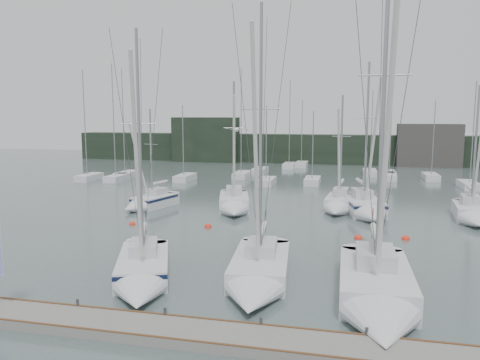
{
  "coord_description": "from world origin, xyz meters",
  "views": [
    {
      "loc": [
        5.09,
        -21.1,
        8.55
      ],
      "look_at": [
        -0.93,
        5.0,
        4.78
      ],
      "focal_mm": 35.0,
      "sensor_mm": 36.0,
      "label": 1
    }
  ],
  "objects_px": {
    "buoy_a": "(208,227)",
    "sailboat_near_center": "(257,279)",
    "buoy_b": "(358,239)",
    "sailboat_mid_b": "(234,205)",
    "buoy_d": "(405,239)",
    "sailboat_mid_e": "(473,215)",
    "sailboat_mid_a": "(147,203)",
    "sailboat_mid_c": "(338,205)",
    "sailboat_mid_d": "(367,209)",
    "sailboat_near_right": "(378,298)",
    "buoy_c": "(132,225)",
    "sailboat_near_left": "(142,275)"
  },
  "relations": [
    {
      "from": "buoy_a",
      "to": "sailboat_near_center",
      "type": "bearing_deg",
      "value": -62.48
    },
    {
      "from": "buoy_a",
      "to": "buoy_b",
      "type": "relative_size",
      "value": 0.96
    },
    {
      "from": "sailboat_near_center",
      "to": "sailboat_mid_b",
      "type": "height_order",
      "value": "sailboat_near_center"
    },
    {
      "from": "buoy_d",
      "to": "buoy_b",
      "type": "bearing_deg",
      "value": -169.91
    },
    {
      "from": "sailboat_mid_e",
      "to": "buoy_b",
      "type": "xyz_separation_m",
      "value": [
        -9.0,
        -7.32,
        -0.56
      ]
    },
    {
      "from": "sailboat_mid_a",
      "to": "sailboat_mid_c",
      "type": "xyz_separation_m",
      "value": [
        17.07,
        2.67,
        0.03
      ]
    },
    {
      "from": "sailboat_mid_b",
      "to": "sailboat_mid_a",
      "type": "bearing_deg",
      "value": 169.72
    },
    {
      "from": "sailboat_mid_e",
      "to": "buoy_d",
      "type": "height_order",
      "value": "sailboat_mid_e"
    },
    {
      "from": "sailboat_mid_d",
      "to": "sailboat_mid_e",
      "type": "height_order",
      "value": "sailboat_mid_d"
    },
    {
      "from": "sailboat_near_right",
      "to": "buoy_d",
      "type": "height_order",
      "value": "sailboat_near_right"
    },
    {
      "from": "sailboat_mid_a",
      "to": "buoy_b",
      "type": "distance_m",
      "value": 19.68
    },
    {
      "from": "buoy_c",
      "to": "sailboat_near_left",
      "type": "bearing_deg",
      "value": -62.14
    },
    {
      "from": "buoy_d",
      "to": "sailboat_mid_c",
      "type": "bearing_deg",
      "value": 119.15
    },
    {
      "from": "sailboat_near_right",
      "to": "sailboat_mid_e",
      "type": "distance_m",
      "value": 21.38
    },
    {
      "from": "sailboat_mid_c",
      "to": "buoy_b",
      "type": "bearing_deg",
      "value": -75.48
    },
    {
      "from": "sailboat_near_left",
      "to": "sailboat_mid_c",
      "type": "height_order",
      "value": "sailboat_near_left"
    },
    {
      "from": "sailboat_mid_a",
      "to": "buoy_a",
      "type": "bearing_deg",
      "value": -20.65
    },
    {
      "from": "sailboat_mid_a",
      "to": "buoy_c",
      "type": "xyz_separation_m",
      "value": [
        1.46,
        -6.01,
        -0.53
      ]
    },
    {
      "from": "sailboat_mid_b",
      "to": "sailboat_near_left",
      "type": "bearing_deg",
      "value": -104.76
    },
    {
      "from": "sailboat_near_right",
      "to": "buoy_c",
      "type": "distance_m",
      "value": 21.8
    },
    {
      "from": "buoy_d",
      "to": "sailboat_near_right",
      "type": "bearing_deg",
      "value": -101.41
    },
    {
      "from": "sailboat_near_left",
      "to": "buoy_d",
      "type": "bearing_deg",
      "value": 19.75
    },
    {
      "from": "sailboat_mid_d",
      "to": "buoy_d",
      "type": "height_order",
      "value": "sailboat_mid_d"
    },
    {
      "from": "buoy_c",
      "to": "buoy_d",
      "type": "height_order",
      "value": "buoy_d"
    },
    {
      "from": "sailboat_mid_b",
      "to": "buoy_c",
      "type": "height_order",
      "value": "sailboat_mid_b"
    },
    {
      "from": "sailboat_mid_b",
      "to": "sailboat_mid_c",
      "type": "bearing_deg",
      "value": -0.45
    },
    {
      "from": "sailboat_near_right",
      "to": "buoy_b",
      "type": "relative_size",
      "value": 30.14
    },
    {
      "from": "sailboat_near_left",
      "to": "sailboat_mid_c",
      "type": "distance_m",
      "value": 22.65
    },
    {
      "from": "sailboat_near_right",
      "to": "sailboat_mid_b",
      "type": "height_order",
      "value": "sailboat_near_right"
    },
    {
      "from": "sailboat_mid_d",
      "to": "buoy_b",
      "type": "relative_size",
      "value": 23.93
    },
    {
      "from": "sailboat_mid_e",
      "to": "buoy_b",
      "type": "height_order",
      "value": "sailboat_mid_e"
    },
    {
      "from": "sailboat_mid_d",
      "to": "buoy_d",
      "type": "xyz_separation_m",
      "value": [
        2.34,
        -6.93,
        -0.65
      ]
    },
    {
      "from": "sailboat_near_right",
      "to": "buoy_d",
      "type": "distance_m",
      "value": 13.16
    },
    {
      "from": "sailboat_mid_a",
      "to": "sailboat_mid_d",
      "type": "relative_size",
      "value": 0.71
    },
    {
      "from": "sailboat_mid_b",
      "to": "buoy_a",
      "type": "bearing_deg",
      "value": -109.54
    },
    {
      "from": "buoy_b",
      "to": "buoy_c",
      "type": "relative_size",
      "value": 1.2
    },
    {
      "from": "sailboat_mid_a",
      "to": "buoy_a",
      "type": "relative_size",
      "value": 17.69
    },
    {
      "from": "sailboat_mid_b",
      "to": "sailboat_mid_d",
      "type": "bearing_deg",
      "value": -10.79
    },
    {
      "from": "sailboat_mid_b",
      "to": "sailboat_mid_d",
      "type": "distance_m",
      "value": 11.4
    },
    {
      "from": "buoy_c",
      "to": "sailboat_mid_c",
      "type": "bearing_deg",
      "value": 29.08
    },
    {
      "from": "buoy_a",
      "to": "buoy_b",
      "type": "bearing_deg",
      "value": -4.39
    },
    {
      "from": "sailboat_near_center",
      "to": "buoy_c",
      "type": "bearing_deg",
      "value": 131.95
    },
    {
      "from": "sailboat_near_center",
      "to": "buoy_b",
      "type": "relative_size",
      "value": 26.04
    },
    {
      "from": "buoy_b",
      "to": "sailboat_near_right",
      "type": "bearing_deg",
      "value": -87.33
    },
    {
      "from": "sailboat_mid_b",
      "to": "buoy_b",
      "type": "bearing_deg",
      "value": -47.02
    },
    {
      "from": "sailboat_mid_b",
      "to": "buoy_d",
      "type": "distance_m",
      "value": 15.12
    },
    {
      "from": "sailboat_mid_b",
      "to": "buoy_b",
      "type": "relative_size",
      "value": 21.26
    },
    {
      "from": "sailboat_mid_b",
      "to": "buoy_d",
      "type": "xyz_separation_m",
      "value": [
        13.72,
        -6.31,
        -0.59
      ]
    },
    {
      "from": "sailboat_near_left",
      "to": "sailboat_mid_c",
      "type": "bearing_deg",
      "value": 44.51
    },
    {
      "from": "sailboat_mid_c",
      "to": "buoy_c",
      "type": "xyz_separation_m",
      "value": [
        -15.61,
        -8.68,
        -0.56
      ]
    }
  ]
}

